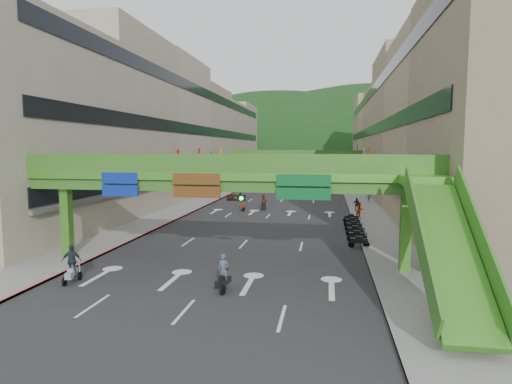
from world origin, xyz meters
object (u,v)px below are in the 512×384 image
(overpass_near, at_px, (237,185))
(scooter_rider_mid, at_px, (264,202))
(car_silver, at_px, (260,182))
(scooter_rider_near, at_px, (223,274))
(pedestrian_red, at_px, (360,211))
(car_yellow, at_px, (305,182))

(overpass_near, relative_size, scooter_rider_mid, 14.88)
(scooter_rider_mid, distance_m, car_silver, 33.93)
(overpass_near, xyz_separation_m, scooter_rider_near, (0.18, -4.38, -4.28))
(scooter_rider_mid, bearing_deg, car_silver, 99.86)
(scooter_rider_near, relative_size, pedestrian_red, 1.20)
(scooter_rider_near, height_order, car_silver, scooter_rider_near)
(scooter_rider_mid, xyz_separation_m, pedestrian_red, (10.99, -5.17, -0.12))
(scooter_rider_near, distance_m, car_yellow, 66.65)
(car_yellow, bearing_deg, overpass_near, -95.82)
(overpass_near, distance_m, scooter_rider_near, 6.12)
(car_silver, height_order, car_yellow, car_silver)
(car_silver, xyz_separation_m, pedestrian_red, (16.80, -38.60, 0.19))
(car_silver, relative_size, car_yellow, 1.08)
(overpass_near, xyz_separation_m, car_yellow, (0.94, 62.27, -4.59))
(overpass_near, xyz_separation_m, scooter_rider_mid, (-2.12, 25.48, -4.25))
(pedestrian_red, bearing_deg, overpass_near, -135.82)
(car_silver, xyz_separation_m, car_yellow, (8.87, 3.36, -0.03))
(scooter_rider_near, height_order, scooter_rider_mid, scooter_rider_near)
(scooter_rider_mid, distance_m, pedestrian_red, 12.14)
(overpass_near, xyz_separation_m, car_silver, (-7.93, 58.91, -4.56))
(car_silver, bearing_deg, scooter_rider_near, -85.37)
(scooter_rider_mid, distance_m, car_yellow, 36.92)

